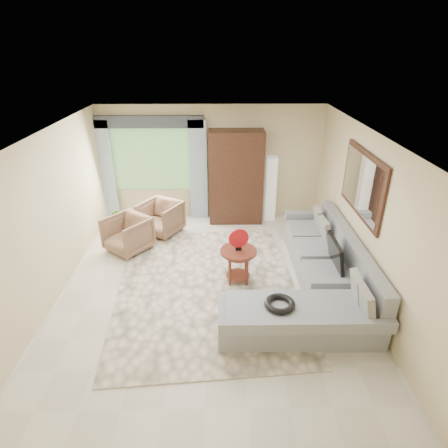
{
  "coord_description": "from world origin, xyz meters",
  "views": [
    {
      "loc": [
        0.18,
        -5.27,
        3.81
      ],
      "look_at": [
        0.25,
        0.35,
        1.05
      ],
      "focal_mm": 30.0,
      "sensor_mm": 36.0,
      "label": 1
    }
  ],
  "objects_px": {
    "armchair_left": "(128,234)",
    "armchair_right": "(161,218)",
    "tv_screen": "(336,253)",
    "armoire": "(236,177)",
    "sectional_sofa": "(318,279)",
    "potted_plant": "(119,219)",
    "floor_lamp": "(270,189)",
    "coffee_table": "(238,265)"
  },
  "relations": [
    {
      "from": "armchair_left",
      "to": "armchair_right",
      "type": "xyz_separation_m",
      "value": [
        0.55,
        0.75,
        0.0
      ]
    },
    {
      "from": "armchair_right",
      "to": "tv_screen",
      "type": "bearing_deg",
      "value": -4.59
    },
    {
      "from": "armchair_right",
      "to": "armoire",
      "type": "bearing_deg",
      "value": 51.1
    },
    {
      "from": "sectional_sofa",
      "to": "potted_plant",
      "type": "height_order",
      "value": "sectional_sofa"
    },
    {
      "from": "tv_screen",
      "to": "armchair_left",
      "type": "height_order",
      "value": "tv_screen"
    },
    {
      "from": "tv_screen",
      "to": "armoire",
      "type": "xyz_separation_m",
      "value": [
        -1.5,
        2.8,
        0.33
      ]
    },
    {
      "from": "tv_screen",
      "to": "armchair_left",
      "type": "distance_m",
      "value": 3.98
    },
    {
      "from": "floor_lamp",
      "to": "armchair_left",
      "type": "bearing_deg",
      "value": -154.15
    },
    {
      "from": "tv_screen",
      "to": "armchair_left",
      "type": "xyz_separation_m",
      "value": [
        -3.7,
        1.4,
        -0.36
      ]
    },
    {
      "from": "floor_lamp",
      "to": "potted_plant",
      "type": "bearing_deg",
      "value": -171.9
    },
    {
      "from": "armchair_right",
      "to": "armoire",
      "type": "xyz_separation_m",
      "value": [
        1.65,
        0.65,
        0.69
      ]
    },
    {
      "from": "potted_plant",
      "to": "armchair_left",
      "type": "bearing_deg",
      "value": -66.56
    },
    {
      "from": "coffee_table",
      "to": "armchair_left",
      "type": "bearing_deg",
      "value": 152.42
    },
    {
      "from": "tv_screen",
      "to": "armchair_right",
      "type": "distance_m",
      "value": 3.83
    },
    {
      "from": "sectional_sofa",
      "to": "armchair_right",
      "type": "distance_m",
      "value": 3.66
    },
    {
      "from": "sectional_sofa",
      "to": "floor_lamp",
      "type": "relative_size",
      "value": 2.31
    },
    {
      "from": "tv_screen",
      "to": "floor_lamp",
      "type": "bearing_deg",
      "value": 103.78
    },
    {
      "from": "armchair_left",
      "to": "potted_plant",
      "type": "distance_m",
      "value": 1.06
    },
    {
      "from": "tv_screen",
      "to": "coffee_table",
      "type": "distance_m",
      "value": 1.63
    },
    {
      "from": "armchair_right",
      "to": "coffee_table",
      "type": "bearing_deg",
      "value": -19.87
    },
    {
      "from": "sectional_sofa",
      "to": "tv_screen",
      "type": "relative_size",
      "value": 4.68
    },
    {
      "from": "armoire",
      "to": "floor_lamp",
      "type": "relative_size",
      "value": 1.4
    },
    {
      "from": "armchair_left",
      "to": "armchair_right",
      "type": "height_order",
      "value": "armchair_right"
    },
    {
      "from": "tv_screen",
      "to": "armoire",
      "type": "height_order",
      "value": "armoire"
    },
    {
      "from": "tv_screen",
      "to": "armoire",
      "type": "relative_size",
      "value": 0.35
    },
    {
      "from": "sectional_sofa",
      "to": "armchair_right",
      "type": "relative_size",
      "value": 4.36
    },
    {
      "from": "coffee_table",
      "to": "tv_screen",
      "type": "bearing_deg",
      "value": -10.19
    },
    {
      "from": "sectional_sofa",
      "to": "potted_plant",
      "type": "distance_m",
      "value": 4.58
    },
    {
      "from": "coffee_table",
      "to": "armchair_right",
      "type": "height_order",
      "value": "armchair_right"
    },
    {
      "from": "armoire",
      "to": "tv_screen",
      "type": "bearing_deg",
      "value": -61.78
    },
    {
      "from": "tv_screen",
      "to": "armchair_right",
      "type": "relative_size",
      "value": 0.93
    },
    {
      "from": "armchair_left",
      "to": "floor_lamp",
      "type": "xyz_separation_m",
      "value": [
        3.0,
        1.45,
        0.39
      ]
    },
    {
      "from": "sectional_sofa",
      "to": "armoire",
      "type": "bearing_deg",
      "value": 113.06
    },
    {
      "from": "coffee_table",
      "to": "potted_plant",
      "type": "relative_size",
      "value": 1.26
    },
    {
      "from": "sectional_sofa",
      "to": "coffee_table",
      "type": "xyz_separation_m",
      "value": [
        -1.29,
        0.38,
        0.05
      ]
    },
    {
      "from": "coffee_table",
      "to": "armchair_right",
      "type": "distance_m",
      "value": 2.46
    },
    {
      "from": "floor_lamp",
      "to": "coffee_table",
      "type": "bearing_deg",
      "value": -108.42
    },
    {
      "from": "tv_screen",
      "to": "coffee_table",
      "type": "xyz_separation_m",
      "value": [
        -1.56,
        0.28,
        -0.39
      ]
    },
    {
      "from": "sectional_sofa",
      "to": "floor_lamp",
      "type": "distance_m",
      "value": 3.03
    },
    {
      "from": "coffee_table",
      "to": "potted_plant",
      "type": "bearing_deg",
      "value": 140.85
    },
    {
      "from": "tv_screen",
      "to": "armchair_left",
      "type": "bearing_deg",
      "value": 159.28
    },
    {
      "from": "coffee_table",
      "to": "armchair_right",
      "type": "bearing_deg",
      "value": 130.41
    }
  ]
}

